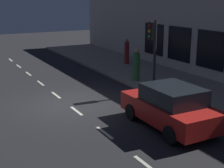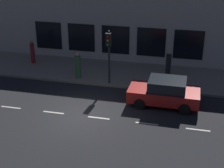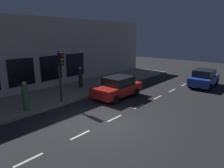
{
  "view_description": "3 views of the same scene",
  "coord_description": "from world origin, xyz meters",
  "px_view_note": "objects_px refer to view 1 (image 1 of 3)",
  "views": [
    {
      "loc": [
        -4.92,
        -13.18,
        4.7
      ],
      "look_at": [
        0.87,
        -2.55,
        1.43
      ],
      "focal_mm": 52.44,
      "sensor_mm": 36.0,
      "label": 1
    },
    {
      "loc": [
        -15.01,
        -5.27,
        9.0
      ],
      "look_at": [
        0.85,
        -1.53,
        1.68
      ],
      "focal_mm": 53.46,
      "sensor_mm": 36.0,
      "label": 2
    },
    {
      "loc": [
        -6.89,
        7.47,
        4.68
      ],
      "look_at": [
        1.19,
        -2.19,
        1.61
      ],
      "focal_mm": 32.93,
      "sensor_mm": 36.0,
      "label": 3
    }
  ],
  "objects_px": {
    "traffic_light": "(153,42)",
    "parked_car_0": "(171,107)",
    "pedestrian_0": "(136,66)",
    "pedestrian_2": "(127,52)"
  },
  "relations": [
    {
      "from": "traffic_light",
      "to": "parked_car_0",
      "type": "bearing_deg",
      "value": -115.8
    },
    {
      "from": "parked_car_0",
      "to": "pedestrian_0",
      "type": "xyz_separation_m",
      "value": [
        2.35,
        5.99,
        0.19
      ]
    },
    {
      "from": "pedestrian_0",
      "to": "pedestrian_2",
      "type": "bearing_deg",
      "value": 166.44
    },
    {
      "from": "parked_car_0",
      "to": "pedestrian_0",
      "type": "height_order",
      "value": "pedestrian_0"
    },
    {
      "from": "traffic_light",
      "to": "pedestrian_0",
      "type": "bearing_deg",
      "value": 76.4
    },
    {
      "from": "pedestrian_2",
      "to": "traffic_light",
      "type": "bearing_deg",
      "value": 137.04
    },
    {
      "from": "traffic_light",
      "to": "pedestrian_2",
      "type": "xyz_separation_m",
      "value": [
        2.48,
        6.48,
        -1.61
      ]
    },
    {
      "from": "parked_car_0",
      "to": "pedestrian_0",
      "type": "distance_m",
      "value": 6.44
    },
    {
      "from": "traffic_light",
      "to": "pedestrian_0",
      "type": "distance_m",
      "value": 2.82
    },
    {
      "from": "pedestrian_0",
      "to": "parked_car_0",
      "type": "bearing_deg",
      "value": -10.37
    }
  ]
}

